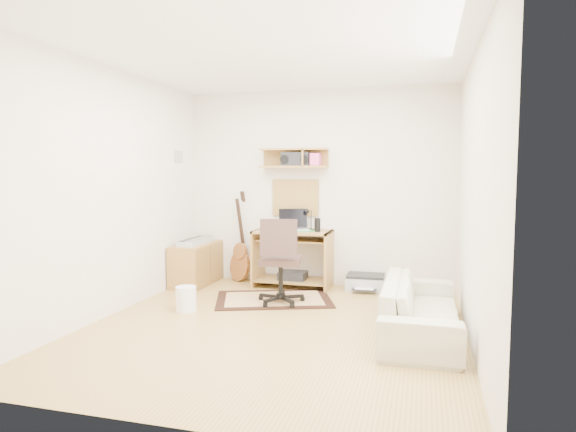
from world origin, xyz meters
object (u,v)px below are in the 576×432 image
(cabinet, at_px, (196,264))
(printer, at_px, (366,283))
(desk, at_px, (293,259))
(task_chair, at_px, (281,260))
(sofa, at_px, (421,299))

(cabinet, height_order, printer, cabinet)
(desk, relative_size, task_chair, 0.99)
(printer, relative_size, sofa, 0.28)
(printer, xyz_separation_m, sofa, (0.70, -1.66, 0.25))
(desk, height_order, printer, desk)
(desk, bearing_deg, sofa, -43.48)
(cabinet, xyz_separation_m, sofa, (2.96, -1.39, 0.06))
(desk, relative_size, sofa, 0.58)
(cabinet, relative_size, sofa, 0.52)
(cabinet, distance_m, sofa, 3.27)
(task_chair, bearing_deg, sofa, -33.78)
(desk, bearing_deg, cabinet, -172.39)
(desk, xyz_separation_m, sofa, (1.65, -1.56, -0.04))
(cabinet, bearing_deg, task_chair, -26.37)
(cabinet, bearing_deg, sofa, -25.14)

